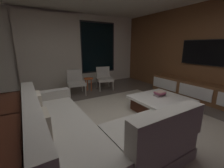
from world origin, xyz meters
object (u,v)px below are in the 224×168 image
object	(u,v)px
accent_chair_by_curtain	(76,81)
side_stool	(88,81)
mounted_tv	(203,52)
coffee_table	(161,105)
console_table_behind_couch	(6,140)
sectional_couch	(81,132)
media_console	(200,92)
book_stack_on_coffee_table	(160,93)
accent_chair_near_window	(104,77)

from	to	relation	value
accent_chair_by_curtain	side_stool	distance (m)	0.47
mounted_tv	coffee_table	bearing A→B (deg)	-175.06
side_stool	console_table_behind_couch	xyz separation A→B (m)	(-2.16, -2.62, 0.04)
sectional_couch	media_console	xyz separation A→B (m)	(3.62, 0.24, -0.04)
mounted_tv	side_stool	bearing A→B (deg)	137.83
coffee_table	side_stool	size ratio (longest dim) A/B	2.52
mounted_tv	console_table_behind_couch	world-z (taller)	mounted_tv
media_console	console_table_behind_couch	bearing A→B (deg)	-178.56
coffee_table	console_table_behind_couch	xyz separation A→B (m)	(-2.95, -0.16, 0.23)
coffee_table	book_stack_on_coffee_table	distance (m)	0.28
coffee_table	media_console	world-z (taller)	media_console
accent_chair_near_window	mounted_tv	bearing A→B (deg)	-50.36
coffee_table	book_stack_on_coffee_table	xyz separation A→B (m)	(0.09, 0.12, 0.23)
coffee_table	side_stool	distance (m)	2.59
sectional_couch	media_console	bearing A→B (deg)	3.82
coffee_table	accent_chair_by_curtain	world-z (taller)	accent_chair_by_curtain
sectional_couch	book_stack_on_coffee_table	size ratio (longest dim) A/B	9.15
coffee_table	accent_chair_near_window	size ratio (longest dim) A/B	1.49
media_console	console_table_behind_couch	world-z (taller)	console_table_behind_couch
accent_chair_near_window	console_table_behind_couch	world-z (taller)	accent_chair_near_window
side_stool	mounted_tv	distance (m)	3.58
coffee_table	console_table_behind_couch	bearing A→B (deg)	-176.91
accent_chair_near_window	side_stool	world-z (taller)	accent_chair_near_window
media_console	console_table_behind_couch	distance (m)	4.53
accent_chair_by_curtain	book_stack_on_coffee_table	bearing A→B (deg)	-59.61
book_stack_on_coffee_table	media_console	xyz separation A→B (m)	(1.49, -0.17, -0.17)
sectional_couch	side_stool	distance (m)	3.02
sectional_couch	coffee_table	size ratio (longest dim) A/B	2.16
accent_chair_near_window	side_stool	distance (m)	0.62
coffee_table	mounted_tv	distance (m)	2.11
sectional_couch	accent_chair_near_window	world-z (taller)	sectional_couch
book_stack_on_coffee_table	accent_chair_near_window	size ratio (longest dim) A/B	0.35
accent_chair_near_window	book_stack_on_coffee_table	bearing A→B (deg)	-83.64
media_console	side_stool	bearing A→B (deg)	133.38
accent_chair_by_curtain	media_console	distance (m)	3.75
mounted_tv	console_table_behind_couch	distance (m)	4.81
book_stack_on_coffee_table	mounted_tv	size ratio (longest dim) A/B	0.23
accent_chair_near_window	media_console	bearing A→B (deg)	-55.31
accent_chair_by_curtain	coffee_table	bearing A→B (deg)	-62.52
coffee_table	media_console	size ratio (longest dim) A/B	0.37
book_stack_on_coffee_table	media_console	size ratio (longest dim) A/B	0.09
accent_chair_by_curtain	sectional_couch	bearing A→B (deg)	-106.24
accent_chair_near_window	console_table_behind_couch	bearing A→B (deg)	-136.45
console_table_behind_couch	mounted_tv	bearing A→B (deg)	3.78
side_stool	mounted_tv	size ratio (longest dim) A/B	0.38
accent_chair_by_curtain	mounted_tv	bearing A→B (deg)	-36.91
sectional_couch	accent_chair_by_curtain	bearing A→B (deg)	73.76
media_console	mounted_tv	distance (m)	1.13
sectional_couch	book_stack_on_coffee_table	world-z (taller)	sectional_couch
media_console	mounted_tv	size ratio (longest dim) A/B	2.55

